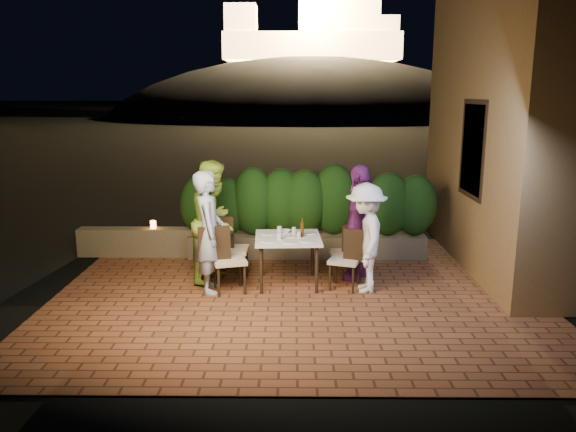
{
  "coord_description": "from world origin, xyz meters",
  "views": [
    {
      "loc": [
        -0.04,
        -7.42,
        2.87
      ],
      "look_at": [
        -0.13,
        0.86,
        1.05
      ],
      "focal_mm": 35.0,
      "sensor_mm": 36.0,
      "label": 1
    }
  ],
  "objects_px": {
    "dining_table": "(288,261)",
    "beer_bottle": "(302,227)",
    "chair_left_front": "(229,259)",
    "bowl": "(285,231)",
    "diner_white": "(366,238)",
    "diner_green": "(214,221)",
    "diner_purple": "(359,222)",
    "chair_left_back": "(233,248)",
    "parapet_lamp": "(153,225)",
    "chair_right_back": "(343,252)",
    "chair_right_front": "(345,259)",
    "diner_blue": "(209,232)"
  },
  "relations": [
    {
      "from": "diner_blue",
      "to": "parapet_lamp",
      "type": "height_order",
      "value": "diner_blue"
    },
    {
      "from": "bowl",
      "to": "diner_blue",
      "type": "bearing_deg",
      "value": -151.76
    },
    {
      "from": "diner_purple",
      "to": "beer_bottle",
      "type": "bearing_deg",
      "value": -53.06
    },
    {
      "from": "diner_blue",
      "to": "diner_purple",
      "type": "height_order",
      "value": "diner_purple"
    },
    {
      "from": "dining_table",
      "to": "diner_green",
      "type": "xyz_separation_m",
      "value": [
        -1.14,
        0.21,
        0.57
      ]
    },
    {
      "from": "diner_green",
      "to": "diner_purple",
      "type": "height_order",
      "value": "diner_green"
    },
    {
      "from": "dining_table",
      "to": "beer_bottle",
      "type": "xyz_separation_m",
      "value": [
        0.22,
        0.04,
        0.51
      ]
    },
    {
      "from": "chair_left_front",
      "to": "diner_white",
      "type": "distance_m",
      "value": 2.02
    },
    {
      "from": "diner_blue",
      "to": "diner_green",
      "type": "bearing_deg",
      "value": -9.04
    },
    {
      "from": "dining_table",
      "to": "chair_left_front",
      "type": "xyz_separation_m",
      "value": [
        -0.86,
        -0.33,
        0.12
      ]
    },
    {
      "from": "dining_table",
      "to": "diner_green",
      "type": "bearing_deg",
      "value": 169.54
    },
    {
      "from": "beer_bottle",
      "to": "diner_green",
      "type": "distance_m",
      "value": 1.36
    },
    {
      "from": "diner_white",
      "to": "parapet_lamp",
      "type": "height_order",
      "value": "diner_white"
    },
    {
      "from": "chair_left_back",
      "to": "diner_blue",
      "type": "xyz_separation_m",
      "value": [
        -0.28,
        -0.55,
        0.39
      ]
    },
    {
      "from": "chair_left_front",
      "to": "diner_white",
      "type": "xyz_separation_m",
      "value": [
        1.99,
        0.07,
        0.31
      ]
    },
    {
      "from": "parapet_lamp",
      "to": "chair_right_back",
      "type": "bearing_deg",
      "value": -20.45
    },
    {
      "from": "diner_green",
      "to": "diner_purple",
      "type": "bearing_deg",
      "value": -73.77
    },
    {
      "from": "dining_table",
      "to": "chair_right_back",
      "type": "relative_size",
      "value": 1.14
    },
    {
      "from": "diner_green",
      "to": "chair_left_back",
      "type": "bearing_deg",
      "value": -70.07
    },
    {
      "from": "diner_green",
      "to": "diner_white",
      "type": "height_order",
      "value": "diner_green"
    },
    {
      "from": "diner_blue",
      "to": "chair_left_back",
      "type": "bearing_deg",
      "value": -35.35
    },
    {
      "from": "diner_green",
      "to": "diner_purple",
      "type": "relative_size",
      "value": 1.04
    },
    {
      "from": "chair_left_back",
      "to": "diner_green",
      "type": "bearing_deg",
      "value": -172.06
    },
    {
      "from": "bowl",
      "to": "diner_green",
      "type": "height_order",
      "value": "diner_green"
    },
    {
      "from": "dining_table",
      "to": "diner_blue",
      "type": "height_order",
      "value": "diner_blue"
    },
    {
      "from": "chair_left_front",
      "to": "beer_bottle",
      "type": "bearing_deg",
      "value": 2.85
    },
    {
      "from": "dining_table",
      "to": "diner_green",
      "type": "distance_m",
      "value": 1.29
    },
    {
      "from": "chair_left_front",
      "to": "chair_right_back",
      "type": "bearing_deg",
      "value": 4.39
    },
    {
      "from": "chair_left_front",
      "to": "chair_right_back",
      "type": "height_order",
      "value": "chair_left_front"
    },
    {
      "from": "chair_left_front",
      "to": "diner_purple",
      "type": "distance_m",
      "value": 2.1
    },
    {
      "from": "diner_green",
      "to": "parapet_lamp",
      "type": "xyz_separation_m",
      "value": [
        -1.29,
        1.33,
        -0.37
      ]
    },
    {
      "from": "beer_bottle",
      "to": "diner_purple",
      "type": "xyz_separation_m",
      "value": [
        0.89,
        0.26,
        0.02
      ]
    },
    {
      "from": "chair_left_back",
      "to": "chair_right_front",
      "type": "distance_m",
      "value": 1.76
    },
    {
      "from": "diner_white",
      "to": "diner_purple",
      "type": "height_order",
      "value": "diner_purple"
    },
    {
      "from": "dining_table",
      "to": "bowl",
      "type": "relative_size",
      "value": 6.26
    },
    {
      "from": "chair_left_back",
      "to": "beer_bottle",
      "type": "bearing_deg",
      "value": -8.39
    },
    {
      "from": "chair_left_front",
      "to": "chair_left_back",
      "type": "height_order",
      "value": "chair_left_back"
    },
    {
      "from": "beer_bottle",
      "to": "chair_left_back",
      "type": "xyz_separation_m",
      "value": [
        -1.08,
        0.2,
        -0.39
      ]
    },
    {
      "from": "bowl",
      "to": "diner_green",
      "type": "xyz_separation_m",
      "value": [
        -1.09,
        -0.08,
        0.17
      ]
    },
    {
      "from": "chair_right_back",
      "to": "chair_right_front",
      "type": "bearing_deg",
      "value": 84.11
    },
    {
      "from": "diner_white",
      "to": "diner_purple",
      "type": "relative_size",
      "value": 0.89
    },
    {
      "from": "dining_table",
      "to": "chair_right_front",
      "type": "relative_size",
      "value": 1.06
    },
    {
      "from": "bowl",
      "to": "chair_left_back",
      "type": "height_order",
      "value": "chair_left_back"
    },
    {
      "from": "diner_blue",
      "to": "parapet_lamp",
      "type": "distance_m",
      "value": 2.27
    },
    {
      "from": "chair_left_front",
      "to": "parapet_lamp",
      "type": "bearing_deg",
      "value": 114.17
    },
    {
      "from": "bowl",
      "to": "diner_white",
      "type": "bearing_deg",
      "value": -24.78
    },
    {
      "from": "dining_table",
      "to": "diner_white",
      "type": "height_order",
      "value": "diner_white"
    },
    {
      "from": "beer_bottle",
      "to": "chair_right_front",
      "type": "distance_m",
      "value": 0.79
    },
    {
      "from": "parapet_lamp",
      "to": "chair_left_back",
      "type": "bearing_deg",
      "value": -39.74
    },
    {
      "from": "diner_green",
      "to": "parapet_lamp",
      "type": "bearing_deg",
      "value": 58.2
    }
  ]
}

